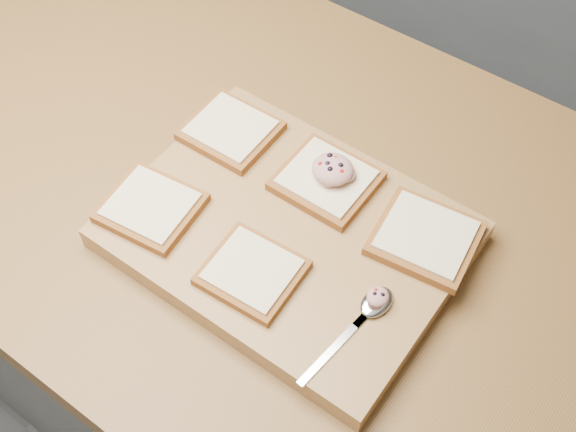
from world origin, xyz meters
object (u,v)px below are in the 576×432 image
(bread_far_center, at_px, (327,180))
(tuna_salad_dollop, at_px, (333,169))
(spoon, at_px, (370,309))
(cutting_board, at_px, (288,234))

(bread_far_center, relative_size, tuna_salad_dollop, 2.18)
(bread_far_center, height_order, tuna_salad_dollop, tuna_salad_dollop)
(tuna_salad_dollop, height_order, spoon, tuna_salad_dollop)
(cutting_board, distance_m, bread_far_center, 0.09)
(cutting_board, height_order, tuna_salad_dollop, tuna_salad_dollop)
(bread_far_center, distance_m, spoon, 0.20)
(tuna_salad_dollop, bearing_deg, spoon, -42.73)
(cutting_board, bearing_deg, tuna_salad_dollop, 86.55)
(tuna_salad_dollop, bearing_deg, bread_far_center, -136.09)
(cutting_board, relative_size, bread_far_center, 3.51)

